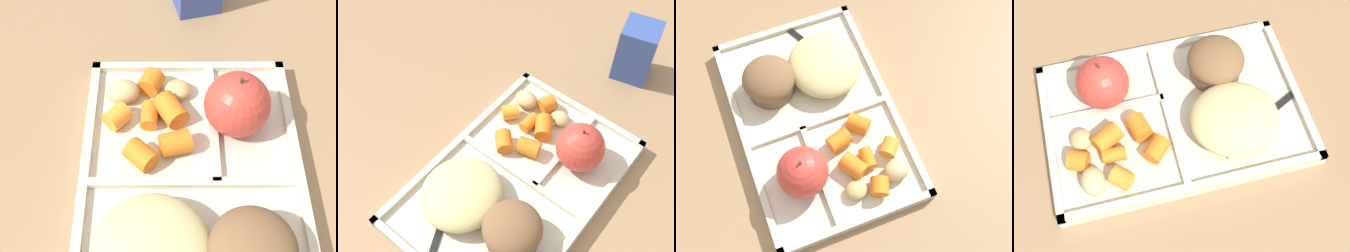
# 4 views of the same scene
# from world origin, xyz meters

# --- Properties ---
(ground) EXTENTS (6.00, 6.00, 0.00)m
(ground) POSITION_xyz_m (0.00, 0.00, 0.00)
(ground) COLOR #997551
(lunch_tray) EXTENTS (0.35, 0.23, 0.02)m
(lunch_tray) POSITION_xyz_m (-0.00, 0.00, 0.01)
(lunch_tray) COLOR beige
(lunch_tray) RESTS_ON ground
(green_apple) EXTENTS (0.07, 0.07, 0.08)m
(green_apple) POSITION_xyz_m (-0.09, 0.05, 0.05)
(green_apple) COLOR #C63D33
(green_apple) RESTS_ON lunch_tray
(bran_muffin) EXTENTS (0.08, 0.08, 0.06)m
(bran_muffin) POSITION_xyz_m (0.07, 0.05, 0.04)
(bran_muffin) COLOR brown
(bran_muffin) RESTS_ON lunch_tray
(carrot_slice_near_corner) EXTENTS (0.03, 0.03, 0.03)m
(carrot_slice_near_corner) POSITION_xyz_m (-0.14, -0.04, 0.03)
(carrot_slice_near_corner) COLOR orange
(carrot_slice_near_corner) RESTS_ON lunch_tray
(carrot_slice_edge) EXTENTS (0.03, 0.02, 0.02)m
(carrot_slice_edge) POSITION_xyz_m (-0.09, -0.05, 0.03)
(carrot_slice_edge) COLOR orange
(carrot_slice_edge) RESTS_ON lunch_tray
(carrot_slice_center) EXTENTS (0.03, 0.04, 0.03)m
(carrot_slice_center) POSITION_xyz_m (-0.05, -0.02, 0.03)
(carrot_slice_center) COLOR orange
(carrot_slice_center) RESTS_ON lunch_tray
(carrot_slice_tilted) EXTENTS (0.04, 0.04, 0.03)m
(carrot_slice_tilted) POSITION_xyz_m (-0.04, -0.05, 0.03)
(carrot_slice_tilted) COLOR orange
(carrot_slice_tilted) RESTS_ON lunch_tray
(carrot_slice_diagonal) EXTENTS (0.05, 0.04, 0.03)m
(carrot_slice_diagonal) POSITION_xyz_m (-0.10, -0.02, 0.03)
(carrot_slice_diagonal) COLOR orange
(carrot_slice_diagonal) RESTS_ON lunch_tray
(carrot_slice_large) EXTENTS (0.04, 0.04, 0.02)m
(carrot_slice_large) POSITION_xyz_m (-0.09, -0.08, 0.03)
(carrot_slice_large) COLOR orange
(carrot_slice_large) RESTS_ON lunch_tray
(potato_chunk_wedge) EXTENTS (0.03, 0.03, 0.02)m
(potato_chunk_wedge) POSITION_xyz_m (-0.13, -0.01, 0.02)
(potato_chunk_wedge) COLOR tan
(potato_chunk_wedge) RESTS_ON lunch_tray
(potato_chunk_small) EXTENTS (0.03, 0.04, 0.03)m
(potato_chunk_small) POSITION_xyz_m (-0.13, -0.08, 0.03)
(potato_chunk_small) COLOR tan
(potato_chunk_small) RESTS_ON lunch_tray
(egg_noodle_pile) EXTENTS (0.12, 0.11, 0.04)m
(egg_noodle_pile) POSITION_xyz_m (0.07, -0.04, 0.04)
(egg_noodle_pile) COLOR #D6C684
(egg_noodle_pile) RESTS_ON lunch_tray
(meatball_back) EXTENTS (0.04, 0.04, 0.04)m
(meatball_back) POSITION_xyz_m (0.07, -0.04, 0.04)
(meatball_back) COLOR brown
(meatball_back) RESTS_ON lunch_tray
(meatball_side) EXTENTS (0.03, 0.03, 0.03)m
(meatball_side) POSITION_xyz_m (0.05, -0.04, 0.03)
(meatball_side) COLOR brown
(meatball_side) RESTS_ON lunch_tray
(meatball_center) EXTENTS (0.04, 0.04, 0.04)m
(meatball_center) POSITION_xyz_m (0.05, -0.02, 0.03)
(meatball_center) COLOR #755B4C
(meatball_center) RESTS_ON lunch_tray
(meatball_front) EXTENTS (0.04, 0.04, 0.04)m
(meatball_front) POSITION_xyz_m (0.08, -0.03, 0.03)
(meatball_front) COLOR #755B4C
(meatball_front) RESTS_ON lunch_tray
(plastic_fork) EXTENTS (0.14, 0.08, 0.00)m
(plastic_fork) POSITION_xyz_m (0.10, -0.05, 0.02)
(plastic_fork) COLOR black
(plastic_fork) RESTS_ON lunch_tray
(milk_carton) EXTENTS (0.07, 0.07, 0.10)m
(milk_carton) POSITION_xyz_m (-0.31, 0.02, 0.05)
(milk_carton) COLOR #334C99
(milk_carton) RESTS_ON ground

